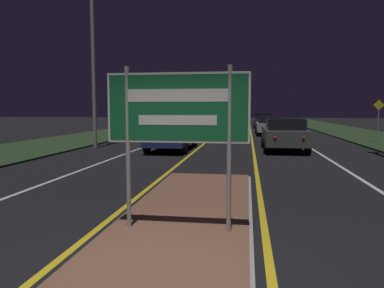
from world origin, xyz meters
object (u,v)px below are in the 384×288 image
object	(u,v)px
streetlight_left_near	(92,23)
car_approaching_1	(199,123)
car_approaching_2	(185,120)
car_receding_0	(284,134)
highway_sign	(177,115)
car_approaching_0	(173,134)
car_receding_2	(263,120)
warning_sign	(378,117)
car_receding_1	(269,125)

from	to	relation	value
streetlight_left_near	car_approaching_1	distance (m)	13.10
car_approaching_2	car_approaching_1	bearing A→B (deg)	-75.15
car_receding_0	car_approaching_2	bearing A→B (deg)	110.36
highway_sign	car_approaching_0	distance (m)	12.19
car_receding_2	warning_sign	world-z (taller)	warning_sign
car_approaching_1	highway_sign	bearing A→B (deg)	-83.45
warning_sign	car_receding_1	bearing A→B (deg)	132.02
streetlight_left_near	car_approaching_1	xyz separation A→B (m)	(3.82, 11.33, -5.34)
car_receding_2	car_approaching_1	size ratio (longest dim) A/B	0.93
streetlight_left_near	warning_sign	distance (m)	16.24
car_receding_1	car_receding_2	size ratio (longest dim) A/B	1.14
highway_sign	streetlight_left_near	size ratio (longest dim) A/B	0.28
streetlight_left_near	car_receding_2	world-z (taller)	streetlight_left_near
highway_sign	car_approaching_2	bearing A→B (deg)	99.39
car_approaching_2	warning_sign	size ratio (longest dim) A/B	1.82
warning_sign	car_approaching_1	bearing A→B (deg)	148.51
car_receding_0	car_approaching_2	size ratio (longest dim) A/B	0.98
highway_sign	car_approaching_2	world-z (taller)	highway_sign
car_receding_1	streetlight_left_near	bearing A→B (deg)	-130.28
highway_sign	car_receding_2	world-z (taller)	highway_sign
car_approaching_0	warning_sign	distance (m)	11.92
highway_sign	car_receding_1	bearing A→B (deg)	83.41
car_receding_1	car_receding_0	bearing A→B (deg)	-89.52
car_receding_1	car_approaching_1	xyz separation A→B (m)	(-5.38, 0.47, 0.08)
car_approaching_2	warning_sign	xyz separation A→B (m)	(14.23, -18.75, 0.82)
car_approaching_0	car_approaching_2	bearing A→B (deg)	98.19
car_receding_0	car_receding_1	xyz separation A→B (m)	(-0.09, 10.85, -0.06)
warning_sign	highway_sign	bearing A→B (deg)	-116.38
highway_sign	car_approaching_1	size ratio (longest dim) A/B	0.57
streetlight_left_near	car_approaching_2	distance (m)	23.95
car_receding_1	warning_sign	xyz separation A→B (m)	(5.68, -6.30, 0.78)
car_receding_2	car_approaching_1	bearing A→B (deg)	-118.49
car_receding_0	car_approaching_0	world-z (taller)	car_receding_0
car_approaching_2	car_receding_0	bearing A→B (deg)	-69.64
car_receding_0	car_approaching_1	xyz separation A→B (m)	(-5.47, 11.33, 0.02)
streetlight_left_near	car_approaching_2	xyz separation A→B (m)	(0.65, 23.31, -5.45)
highway_sign	car_receding_1	xyz separation A→B (m)	(2.67, 23.13, -1.14)
highway_sign	car_approaching_2	distance (m)	36.08
car_receding_0	warning_sign	xyz separation A→B (m)	(5.59, 4.55, 0.72)
car_approaching_0	warning_sign	world-z (taller)	warning_sign
car_approaching_2	highway_sign	bearing A→B (deg)	-80.61
car_approaching_0	warning_sign	bearing A→B (deg)	24.54
car_receding_1	car_receding_2	bearing A→B (deg)	90.12
highway_sign	car_approaching_1	distance (m)	23.78
highway_sign	car_approaching_2	xyz separation A→B (m)	(-5.89, 35.58, -1.17)
streetlight_left_near	car_approaching_0	world-z (taller)	streetlight_left_near
car_receding_2	car_receding_0	bearing A→B (deg)	-89.70
car_receding_1	car_approaching_2	distance (m)	15.11
car_receding_1	car_approaching_1	bearing A→B (deg)	174.96
streetlight_left_near	car_approaching_1	world-z (taller)	streetlight_left_near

